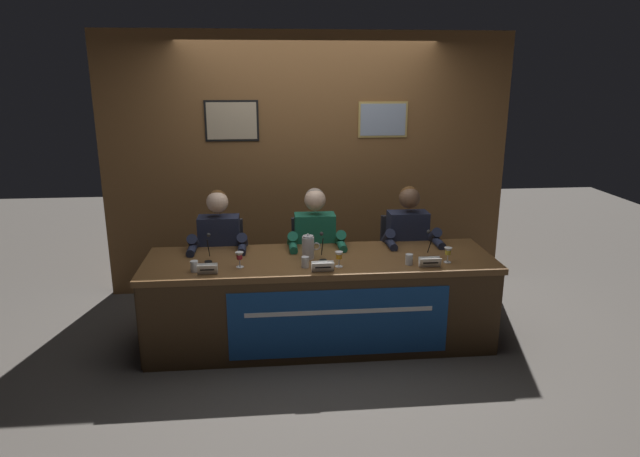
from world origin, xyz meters
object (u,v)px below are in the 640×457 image
juice_glass_left (240,257)px  water_cup_center (305,263)px  microphone_left (208,253)px  nameplate_left (207,269)px  chair_right (403,265)px  chair_left (222,271)px  juice_glass_center (339,256)px  microphone_center (323,252)px  chair_center (314,268)px  water_cup_right (409,260)px  panelist_left (219,249)px  panelist_right (409,244)px  nameplate_right (430,262)px  conference_table (322,290)px  juice_glass_right (448,252)px  microphone_right (431,249)px  panelist_center (316,246)px  water_cup_left (194,267)px  nameplate_center (323,267)px  water_pitcher_central (308,247)px

juice_glass_left → water_cup_center: juice_glass_left is taller
microphone_left → water_cup_center: 0.79m
nameplate_left → chair_right: bearing=27.4°
chair_left → juice_glass_center: (0.98, -0.83, 0.39)m
microphone_center → juice_glass_center: bearing=-55.2°
chair_left → juice_glass_center: chair_left is taller
nameplate_left → chair_center: size_ratio=0.17×
nameplate_left → juice_glass_left: juice_glass_left is taller
chair_left → water_cup_right: bearing=-28.4°
chair_right → chair_center: bearing=180.0°
nameplate_left → juice_glass_left: 0.27m
microphone_center → panelist_left: bearing=151.5°
water_cup_center → panelist_right: panelist_right is taller
nameplate_right → conference_table: bearing=166.8°
microphone_left → juice_glass_right: bearing=-5.9°
conference_table → microphone_right: bearing=1.3°
panelist_center → water_cup_left: bearing=-147.3°
chair_right → water_cup_right: 0.92m
chair_right → panelist_right: size_ratio=0.73×
chair_center → chair_right: size_ratio=1.00×
nameplate_left → juice_glass_left: size_ratio=1.21×
water_cup_center → water_cup_right: same height
chair_left → nameplate_right: size_ratio=5.21×
nameplate_center → water_cup_right: size_ratio=2.02×
water_cup_left → microphone_center: size_ratio=0.39×
panelist_center → water_cup_right: panelist_center is taller
chair_center → juice_glass_right: size_ratio=7.24×
juice_glass_center → chair_center: bearing=98.7°
juice_glass_center → conference_table: bearing=135.6°
nameplate_right → juice_glass_right: size_ratio=1.39×
microphone_left → conference_table: bearing=-6.1°
chair_left → microphone_left: microphone_left is taller
juice_glass_center → water_cup_center: 0.27m
juice_glass_center → nameplate_right: size_ratio=0.72×
water_cup_left → juice_glass_left: bearing=10.8°
chair_center → panelist_right: bearing=-13.1°
chair_center → water_cup_right: bearing=-50.5°
juice_glass_center → water_cup_right: (0.56, 0.00, -0.05)m
conference_table → juice_glass_center: juice_glass_center is taller
juice_glass_center → microphone_left: bearing=168.0°
panelist_left → chair_right: bearing=6.7°
nameplate_center → juice_glass_left: bearing=165.8°
microphone_center → panelist_right: bearing=29.3°
panelist_center → microphone_center: bearing=-88.3°
juice_glass_right → water_cup_right: bearing=-176.6°
water_cup_center → microphone_left: bearing=165.0°
panelist_right → water_pitcher_central: bearing=-157.0°
chair_center → microphone_center: (0.01, -0.67, 0.38)m
panelist_right → water_cup_center: bearing=-147.9°
chair_center → panelist_center: (0.00, -0.20, 0.28)m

